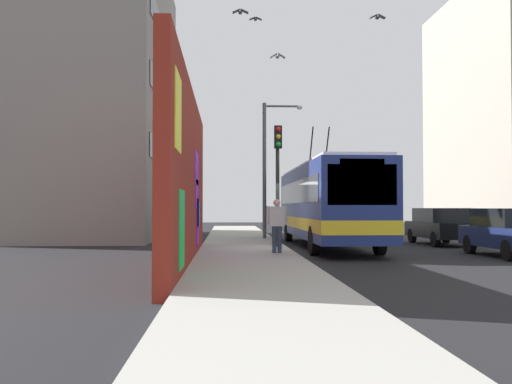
% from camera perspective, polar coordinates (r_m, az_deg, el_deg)
% --- Properties ---
extents(ground_plane, '(80.00, 80.00, 0.00)m').
position_cam_1_polar(ground_plane, '(20.73, 3.26, -6.02)').
color(ground_plane, black).
extents(sidewalk_slab, '(48.00, 3.20, 0.15)m').
position_cam_1_polar(sidewalk_slab, '(20.61, -1.19, -5.84)').
color(sidewalk_slab, '#9E9B93').
rests_on(sidewalk_slab, ground_plane).
extents(graffiti_wall, '(13.05, 0.32, 4.91)m').
position_cam_1_polar(graffiti_wall, '(16.12, -6.89, 1.42)').
color(graffiti_wall, maroon).
rests_on(graffiti_wall, ground_plane).
extents(building_far_left, '(13.63, 7.14, 14.94)m').
position_cam_1_polar(building_far_left, '(32.02, -15.68, 9.04)').
color(building_far_left, gray).
rests_on(building_far_left, ground_plane).
extents(city_bus, '(12.26, 2.51, 5.08)m').
position_cam_1_polar(city_bus, '(23.11, 7.10, -1.00)').
color(city_bus, navy).
rests_on(city_bus, ground_plane).
extents(parked_car_navy, '(4.16, 1.80, 1.58)m').
position_cam_1_polar(parked_car_navy, '(20.19, 24.33, -3.64)').
color(parked_car_navy, navy).
rests_on(parked_car_navy, ground_plane).
extents(parked_car_black, '(4.36, 1.80, 1.58)m').
position_cam_1_polar(parked_car_black, '(25.69, 18.14, -3.22)').
color(parked_car_black, black).
rests_on(parked_car_black, ground_plane).
extents(pedestrian_at_curb, '(0.23, 0.69, 1.72)m').
position_cam_1_polar(pedestrian_at_curb, '(18.23, 2.12, -2.95)').
color(pedestrian_at_curb, '#2D3F59').
rests_on(pedestrian_at_curb, sidewalk_slab).
extents(traffic_light, '(0.49, 0.28, 4.51)m').
position_cam_1_polar(traffic_light, '(20.96, 2.22, 2.70)').
color(traffic_light, '#2D382D').
rests_on(traffic_light, sidewalk_slab).
extents(street_lamp, '(0.44, 1.92, 6.44)m').
position_cam_1_polar(street_lamp, '(26.89, 1.33, 3.27)').
color(street_lamp, '#4C4C51').
rests_on(street_lamp, sidewalk_slab).
extents(flying_pigeons, '(6.01, 5.32, 3.19)m').
position_cam_1_polar(flying_pigeons, '(21.46, 2.51, 17.05)').
color(flying_pigeons, '#47474C').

